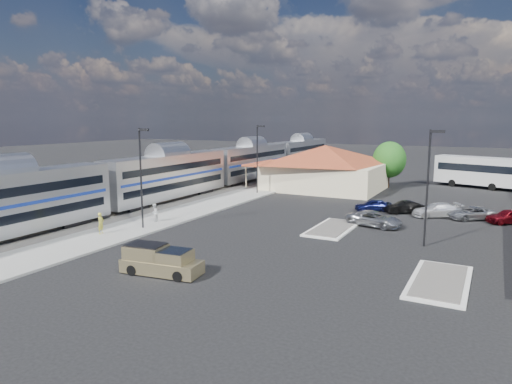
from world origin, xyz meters
The scene contains 22 objects.
ground centered at (0.00, 0.00, 0.00)m, with size 280.00×280.00×0.00m, color black.
railbed centered at (-21.00, 8.00, 0.06)m, with size 16.00×100.00×0.12m, color #4C4944.
platform centered at (-12.00, 6.00, 0.09)m, with size 5.50×92.00×0.18m, color gray.
passenger_train centered at (-18.00, 6.60, 2.87)m, with size 3.00×104.00×5.55m.
freight_cars centered at (-24.00, 7.30, 1.93)m, with size 2.80×46.00×4.00m.
station_depot centered at (-4.56, 24.00, 3.13)m, with size 18.35×12.24×6.20m.
traffic_island_south centered at (4.00, 2.00, 0.10)m, with size 3.30×7.50×0.21m.
traffic_island_north centered at (14.00, -8.00, 0.10)m, with size 3.30×7.50×0.21m.
lamp_plat_s centered at (-10.90, -6.00, 5.34)m, with size 1.08×0.25×9.00m.
lamp_plat_n centered at (-10.90, 16.00, 5.34)m, with size 1.08×0.25×9.00m.
lamp_lot centered at (12.10, 0.00, 5.34)m, with size 1.08×0.25×9.00m.
tree_depot centered at (3.00, 30.00, 4.02)m, with size 4.71×4.71×6.63m.
pickup_truck centered at (-1.83, -14.56, 0.85)m, with size 5.37×2.53×1.78m.
suv centered at (6.99, 4.86, 0.70)m, with size 2.31×5.02×1.39m, color #9A9CA1.
coach_bus centered at (15.41, 35.47, 2.54)m, with size 14.01×6.93×4.41m.
person_a centered at (-12.63, -9.32, 1.09)m, with size 0.66×0.43×1.81m, color gold.
person_b centered at (-11.69, -3.60, 1.04)m, with size 0.83×0.65×1.71m, color silver.
parked_car_a centered at (5.15, 11.89, 0.65)m, with size 1.54×3.83×1.30m, color #0C113F.
parked_car_b centered at (8.35, 12.19, 0.65)m, with size 1.38×3.95×1.30m, color black.
parked_car_c centered at (11.55, 11.89, 0.71)m, with size 1.98×4.87×1.41m, color white.
parked_car_d centered at (14.75, 12.19, 0.65)m, with size 2.14×4.65×1.29m, color gray.
parked_car_e centered at (17.95, 11.89, 0.70)m, with size 1.66×4.12×1.40m, color maroon.
Camera 1 is at (16.43, -36.39, 9.76)m, focal length 32.00 mm.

